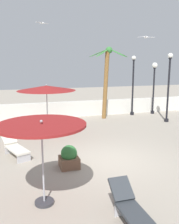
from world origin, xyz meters
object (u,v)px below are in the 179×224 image
Objects in this scene: palm_tree_1 at (107,74)px; planter at (69,157)px; lamp_post_1 at (133,83)px; lounge_chair_0 at (132,210)px; seagull_1 at (146,37)px; lamp_post_3 at (154,81)px; seagull_0 at (42,23)px; patio_umbrella_2 at (42,131)px; lamp_post_2 at (169,84)px; patio_umbrella_1 at (46,88)px; lounge_chair_1 at (15,147)px.

palm_tree_1 is 8.90m from planter.
lamp_post_1 is 2.27× the size of lounge_chair_0.
seagull_1 is at bearing 43.52° from planter.
planter is at bearing -135.94° from lamp_post_3.
seagull_0 is 11.27m from planter.
patio_umbrella_2 is at bearing -127.05° from lamp_post_1.
patio_umbrella_2 is 0.49× the size of palm_tree_1.
lounge_chair_0 is at bearing -122.54° from lamp_post_3.
lamp_post_3 is 4.48× the size of planter.
lamp_post_2 is 5.18× the size of planter.
patio_umbrella_1 is 7.24m from seagull_1.
seagull_1 reaches higher than patio_umbrella_2.
lamp_post_1 is 0.97× the size of lamp_post_2.
palm_tree_1 reaches higher than lamp_post_1.
lamp_post_1 is (6.65, 3.45, -0.15)m from patio_umbrella_1.
lamp_post_3 is (8.35, 3.45, -0.01)m from patio_umbrella_1.
planter is at bearing -43.01° from lounge_chair_1.
seagull_0 is (-0.51, 13.21, 6.06)m from lounge_chair_0.
lamp_post_1 is at bearing 84.80° from seagull_1.
lamp_post_2 is 11.49m from lounge_chair_0.
patio_umbrella_1 is 5.35m from palm_tree_1.
palm_tree_1 is 5.70× the size of planter.
lamp_post_1 is 13.06m from lounge_chair_0.
lamp_post_3 reaches higher than lounge_chair_0.
palm_tree_1 is 2.38m from lamp_post_1.
seagull_0 reaches higher than lounge_chair_1.
planter is at bearing -145.44° from lamp_post_2.
patio_umbrella_2 is 1.23× the size of lounge_chair_1.
planter is at bearing -136.48° from seagull_1.
planter is (-7.62, -5.25, -2.11)m from lamp_post_2.
lounge_chair_0 is 1.37× the size of seagull_1.
lamp_post_2 is 3.25m from seagull_1.
lamp_post_3 is at bearing 47.23° from patio_umbrella_2.
lounge_chair_0 is (-3.46, -11.10, -2.64)m from palm_tree_1.
lamp_post_1 is 1.12× the size of lamp_post_3.
lamp_post_1 is (7.60, 10.07, 0.26)m from patio_umbrella_2.
patio_umbrella_2 reaches higher than lounge_chair_0.
seagull_0 is at bearing 165.41° from lamp_post_1.
patio_umbrella_1 reaches higher than planter.
lamp_post_2 reaches higher than lamp_post_3.
lounge_chair_0 is at bearing -83.29° from patio_umbrella_1.
lamp_post_3 is 2.77× the size of seagull_1.
lamp_post_2 reaches higher than patio_umbrella_1.
lamp_post_2 reaches higher than patio_umbrella_2.
patio_umbrella_2 is (-0.95, -6.61, -0.41)m from patio_umbrella_1.
lounge_chair_1 is at bearing -153.12° from seagull_1.
patio_umbrella_2 is at bearing -118.13° from planter.
patio_umbrella_1 is 6.69m from patio_umbrella_2.
seagull_0 is at bearing 150.12° from lamp_post_2.
patio_umbrella_1 is 8.47m from lounge_chair_0.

